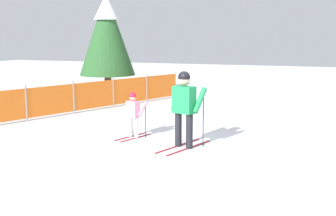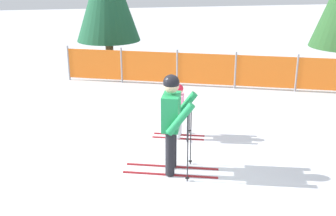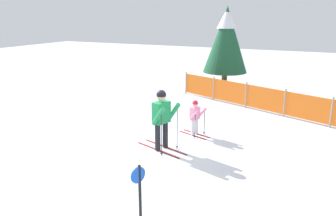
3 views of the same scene
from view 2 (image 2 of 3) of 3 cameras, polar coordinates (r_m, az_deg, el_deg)
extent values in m
plane|color=white|center=(7.53, -0.32, -9.34)|extent=(60.00, 60.00, 0.00)
cube|color=maroon|center=(7.87, 0.56, -7.94)|extent=(1.64, 0.58, 0.02)
cube|color=maroon|center=(7.59, 0.26, -9.04)|extent=(1.64, 0.58, 0.02)
cylinder|color=black|center=(7.69, 0.57, -5.18)|extent=(0.16, 0.16, 0.81)
cylinder|color=black|center=(7.40, 0.27, -6.20)|extent=(0.16, 0.16, 0.81)
cube|color=#1E8C4C|center=(7.28, 0.44, -0.53)|extent=(0.43, 0.57, 0.63)
cylinder|color=#1E8C4C|center=(7.56, 2.17, 0.14)|extent=(0.50, 0.27, 0.60)
cylinder|color=#1E8C4C|center=(6.97, 1.69, -1.52)|extent=(0.50, 0.27, 0.60)
sphere|color=#D8AD8C|center=(7.13, 0.45, 3.08)|extent=(0.27, 0.27, 0.27)
sphere|color=black|center=(7.12, 0.45, 3.45)|extent=(0.28, 0.28, 0.28)
cylinder|color=black|center=(7.74, 3.11, -3.41)|extent=(0.02, 0.02, 1.26)
cylinder|color=black|center=(7.97, 3.04, -7.20)|extent=(0.07, 0.07, 0.01)
cylinder|color=black|center=(7.13, 2.69, -5.43)|extent=(0.02, 0.02, 1.26)
cylinder|color=black|center=(7.39, 2.62, -9.45)|extent=(0.07, 0.07, 0.01)
cube|color=maroon|center=(9.28, 1.52, -3.62)|extent=(1.07, 0.41, 0.02)
cube|color=maroon|center=(9.08, 1.36, -4.13)|extent=(1.07, 0.41, 0.02)
cylinder|color=silver|center=(9.18, 1.53, -2.04)|extent=(0.11, 0.11, 0.53)
cylinder|color=silver|center=(8.98, 1.38, -2.52)|extent=(0.11, 0.11, 0.53)
cube|color=pink|center=(8.92, 1.48, 0.54)|extent=(0.29, 0.37, 0.41)
cylinder|color=pink|center=(9.10, 2.51, 0.94)|extent=(0.35, 0.19, 0.37)
cylinder|color=pink|center=(8.71, 2.23, 0.11)|extent=(0.35, 0.19, 0.37)
sphere|color=#D8AD8C|center=(8.82, 1.50, 2.46)|extent=(0.18, 0.18, 0.18)
sphere|color=red|center=(8.82, 1.50, 2.65)|extent=(0.19, 0.19, 0.19)
cylinder|color=black|center=(9.24, 2.95, -1.06)|extent=(0.02, 0.02, 0.82)
cylinder|color=black|center=(9.37, 2.91, -3.08)|extent=(0.07, 0.07, 0.01)
cylinder|color=black|center=(8.78, 2.64, -2.15)|extent=(0.02, 0.02, 0.82)
cylinder|color=black|center=(8.92, 2.61, -4.25)|extent=(0.07, 0.07, 0.01)
cylinder|color=gray|center=(13.93, -13.31, 5.95)|extent=(0.06, 0.06, 1.11)
cylinder|color=gray|center=(13.32, -6.30, 5.77)|extent=(0.06, 0.06, 1.11)
cylinder|color=gray|center=(12.92, 1.24, 5.47)|extent=(0.06, 0.06, 1.11)
cylinder|color=gray|center=(12.76, 9.12, 5.05)|extent=(0.06, 0.06, 1.11)
cylinder|color=gray|center=(12.84, 17.03, 4.54)|extent=(0.06, 0.06, 1.11)
cube|color=orange|center=(13.60, -9.88, 5.87)|extent=(1.65, 0.68, 0.94)
cube|color=orange|center=(13.09, -2.59, 5.63)|extent=(1.65, 0.68, 0.94)
cube|color=orange|center=(12.81, 5.16, 5.27)|extent=(1.65, 0.68, 0.94)
cube|color=orange|center=(12.77, 13.08, 4.81)|extent=(1.65, 0.68, 0.94)
cube|color=orange|center=(12.97, 20.90, 4.26)|extent=(1.65, 0.68, 0.94)
cylinder|color=#4C3823|center=(15.88, -7.91, 7.46)|extent=(0.29, 0.29, 0.91)
camera|label=1|loc=(8.76, -74.35, -1.48)|focal=45.00mm
camera|label=3|loc=(5.56, 94.85, 1.91)|focal=35.00mm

